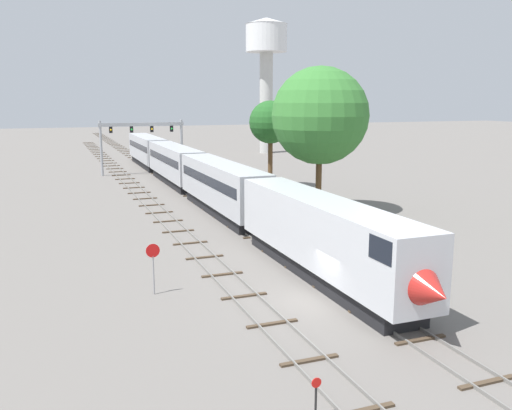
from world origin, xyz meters
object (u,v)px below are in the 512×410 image
signal_gantry (142,135)px  switch_stand (316,403)px  stop_sign (153,262)px  trackside_tree_mid (320,116)px  water_tower (266,52)px  trackside_tree_left (270,123)px  passenger_train (194,173)px

signal_gantry → switch_stand: bearing=-94.3°
stop_sign → signal_gantry: bearing=81.3°
switch_stand → trackside_tree_mid: bearing=62.7°
water_tower → switch_stand: water_tower is taller
switch_stand → trackside_tree_left: (17.11, 45.80, 7.37)m
water_tower → trackside_tree_left: size_ratio=2.49×
switch_stand → water_tower: bearing=69.2°
signal_gantry → stop_sign: (-7.75, -50.46, -3.80)m
passenger_train → signal_gantry: size_ratio=6.70×
signal_gantry → trackside_tree_mid: size_ratio=0.89×
water_tower → trackside_tree_mid: (-17.85, -57.66, -10.72)m
trackside_tree_left → passenger_train: bearing=-168.5°
passenger_train → signal_gantry: bearing=96.2°
switch_stand → trackside_tree_left: 49.44m
signal_gantry → switch_stand: signal_gantry is taller
trackside_tree_mid → switch_stand: bearing=-117.3°
switch_stand → trackside_tree_mid: (15.56, 30.13, 8.61)m
signal_gantry → switch_stand: (-4.85, -64.31, -5.15)m
passenger_train → stop_sign: 31.53m
signal_gantry → stop_sign: 51.19m
passenger_train → trackside_tree_left: trackside_tree_left is taller
passenger_train → trackside_tree_mid: size_ratio=5.96×
water_tower → trackside_tree_mid: size_ratio=1.93×
signal_gantry → passenger_train: bearing=-83.8°
stop_sign → trackside_tree_left: 38.17m
signal_gantry → switch_stand: size_ratio=8.29×
water_tower → stop_sign: 84.31m
trackside_tree_mid → water_tower: bearing=72.8°
water_tower → switch_stand: bearing=-110.8°
signal_gantry → stop_sign: bearing=-98.7°
water_tower → switch_stand: 95.90m
water_tower → trackside_tree_left: 46.60m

